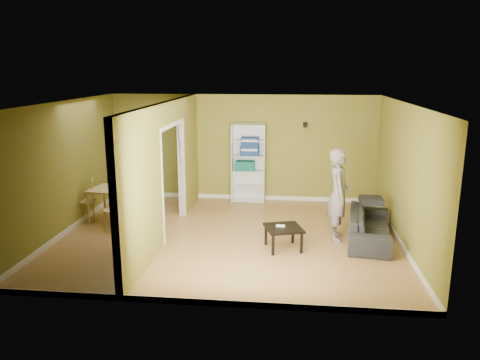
# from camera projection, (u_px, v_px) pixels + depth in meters

# --- Properties ---
(room_shell) EXTENTS (6.50, 6.50, 6.50)m
(room_shell) POSITION_uv_depth(u_px,v_px,m) (228.00, 172.00, 8.85)
(room_shell) COLOR #AC734F
(room_shell) RESTS_ON ground
(partition) EXTENTS (0.22, 5.50, 2.60)m
(partition) POSITION_uv_depth(u_px,v_px,m) (167.00, 170.00, 8.98)
(partition) COLOR olive
(partition) RESTS_ON ground
(wall_speaker) EXTENTS (0.10, 0.10, 0.10)m
(wall_speaker) POSITION_uv_depth(u_px,v_px,m) (305.00, 125.00, 11.16)
(wall_speaker) COLOR black
(wall_speaker) RESTS_ON room_shell
(sofa) EXTENTS (2.05, 1.10, 0.74)m
(sofa) POSITION_uv_depth(u_px,v_px,m) (370.00, 222.00, 8.88)
(sofa) COLOR black
(sofa) RESTS_ON ground
(person) EXTENTS (0.78, 0.62, 2.08)m
(person) POSITION_uv_depth(u_px,v_px,m) (339.00, 187.00, 8.81)
(person) COLOR slate
(person) RESTS_ON ground
(bookshelf) EXTENTS (0.81, 0.35, 1.91)m
(bookshelf) POSITION_uv_depth(u_px,v_px,m) (248.00, 163.00, 11.43)
(bookshelf) COLOR white
(bookshelf) RESTS_ON ground
(paper_box_teal) EXTENTS (0.46, 0.30, 0.23)m
(paper_box_teal) POSITION_uv_depth(u_px,v_px,m) (245.00, 166.00, 11.41)
(paper_box_teal) COLOR #1E725D
(paper_box_teal) RESTS_ON bookshelf
(paper_box_navy_b) EXTENTS (0.45, 0.29, 0.23)m
(paper_box_navy_b) POSITION_uv_depth(u_px,v_px,m) (250.00, 151.00, 11.31)
(paper_box_navy_b) COLOR navy
(paper_box_navy_b) RESTS_ON bookshelf
(paper_box_navy_c) EXTENTS (0.42, 0.27, 0.21)m
(paper_box_navy_c) POSITION_uv_depth(u_px,v_px,m) (250.00, 142.00, 11.26)
(paper_box_navy_c) COLOR navy
(paper_box_navy_c) RESTS_ON bookshelf
(coffee_table) EXTENTS (0.63, 0.63, 0.42)m
(coffee_table) POSITION_uv_depth(u_px,v_px,m) (284.00, 230.00, 8.46)
(coffee_table) COLOR black
(coffee_table) RESTS_ON ground
(game_controller) EXTENTS (0.16, 0.04, 0.03)m
(game_controller) POSITION_uv_depth(u_px,v_px,m) (281.00, 226.00, 8.47)
(game_controller) COLOR white
(game_controller) RESTS_ON coffee_table
(dining_table) EXTENTS (1.14, 0.76, 0.71)m
(dining_table) POSITION_uv_depth(u_px,v_px,m) (118.00, 192.00, 9.96)
(dining_table) COLOR tan
(dining_table) RESTS_ON ground
(chair_left) EXTENTS (0.55, 0.55, 0.92)m
(chair_left) POSITION_uv_depth(u_px,v_px,m) (86.00, 200.00, 10.05)
(chair_left) COLOR #D0B57C
(chair_left) RESTS_ON ground
(chair_near) EXTENTS (0.52, 0.52, 0.88)m
(chair_near) POSITION_uv_depth(u_px,v_px,m) (113.00, 209.00, 9.44)
(chair_near) COLOR #DAAF7C
(chair_near) RESTS_ON ground
(chair_far) EXTENTS (0.58, 0.58, 1.03)m
(chair_far) POSITION_uv_depth(u_px,v_px,m) (134.00, 190.00, 10.62)
(chair_far) COLOR tan
(chair_far) RESTS_ON ground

